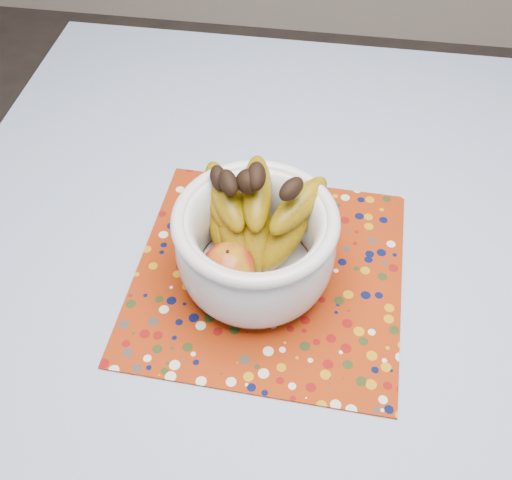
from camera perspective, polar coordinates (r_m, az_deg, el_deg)
table at (r=1.04m, az=5.50°, el=-5.48°), size 1.20×1.20×0.75m
tablecloth at (r=0.97m, az=5.86°, el=-2.74°), size 1.32×1.32×0.01m
placemat at (r=0.95m, az=1.20°, el=-3.20°), size 0.43×0.43×0.00m
fruit_bowl at (r=0.89m, az=-0.35°, el=0.70°), size 0.28×0.25×0.20m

